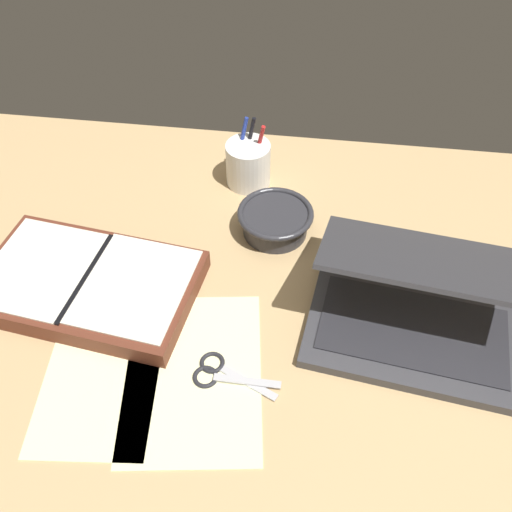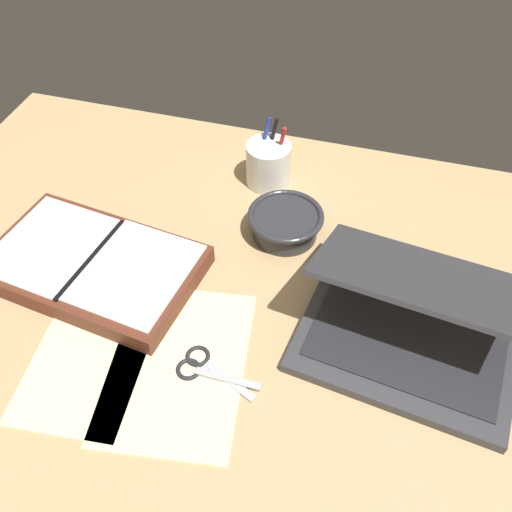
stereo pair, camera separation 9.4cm
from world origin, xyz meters
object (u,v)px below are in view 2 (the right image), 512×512
laptop (412,326)px  scissors (202,367)px  pen_cup (268,164)px  planner (93,266)px  bowl (285,223)px

laptop → scissors: bearing=-148.7°
pen_cup → planner: (-22.77, -32.57, -2.69)cm
laptop → scissors: laptop is taller
planner → scissors: bearing=-20.5°
bowl → pen_cup: (-7.02, 13.85, 1.71)cm
bowl → pen_cup: pen_cup is taller
laptop → bowl: bearing=150.2°
pen_cup → planner: size_ratio=0.36×
planner → pen_cup: bearing=62.5°
pen_cup → scissors: bearing=-87.6°
bowl → pen_cup: bearing=116.9°
pen_cup → scissors: pen_cup is taller
planner → scissors: size_ratio=2.87×
laptop → planner: (-54.30, -0.09, -2.74)cm
laptop → planner: size_ratio=0.94×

